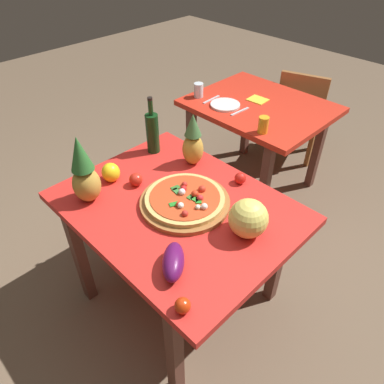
# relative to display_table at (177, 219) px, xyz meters

# --- Properties ---
(ground_plane) EXTENTS (10.00, 10.00, 0.00)m
(ground_plane) POSITION_rel_display_table_xyz_m (0.00, 0.00, -0.67)
(ground_plane) COLOR brown
(display_table) EXTENTS (1.16, 0.90, 0.76)m
(display_table) POSITION_rel_display_table_xyz_m (0.00, 0.00, 0.00)
(display_table) COLOR brown
(display_table) RESTS_ON ground_plane
(background_table) EXTENTS (1.01, 0.83, 0.76)m
(background_table) POSITION_rel_display_table_xyz_m (-0.40, 1.22, -0.01)
(background_table) COLOR brown
(background_table) RESTS_ON ground_plane
(dining_chair) EXTENTS (0.50, 0.50, 0.85)m
(dining_chair) POSITION_rel_display_table_xyz_m (-0.39, 1.87, -0.19)
(dining_chair) COLOR #975D2D
(dining_chair) RESTS_ON ground_plane
(pizza_board) EXTENTS (0.45, 0.45, 0.02)m
(pizza_board) POSITION_rel_display_table_xyz_m (0.03, 0.03, 0.11)
(pizza_board) COLOR #975D2D
(pizza_board) RESTS_ON display_table
(pizza) EXTENTS (0.40, 0.40, 0.05)m
(pizza) POSITION_rel_display_table_xyz_m (0.03, 0.03, 0.14)
(pizza) COLOR tan
(pizza) RESTS_ON pizza_board
(wine_bottle) EXTENTS (0.08, 0.08, 0.35)m
(wine_bottle) POSITION_rel_display_table_xyz_m (-0.46, 0.24, 0.23)
(wine_bottle) COLOR #123515
(wine_bottle) RESTS_ON display_table
(pineapple_left) EXTENTS (0.12, 0.12, 0.31)m
(pineapple_left) POSITION_rel_display_table_xyz_m (-0.21, 0.32, 0.24)
(pineapple_left) COLOR gold
(pineapple_left) RESTS_ON display_table
(pineapple_right) EXTENTS (0.14, 0.14, 0.37)m
(pineapple_right) POSITION_rel_display_table_xyz_m (-0.35, -0.28, 0.26)
(pineapple_right) COLOR #B58F38
(pineapple_right) RESTS_ON display_table
(melon) EXTENTS (0.18, 0.18, 0.18)m
(melon) POSITION_rel_display_table_xyz_m (0.37, 0.09, 0.19)
(melon) COLOR #DFD25F
(melon) RESTS_ON display_table
(bell_pepper) EXTENTS (0.10, 0.10, 0.11)m
(bell_pepper) POSITION_rel_display_table_xyz_m (-0.40, -0.11, 0.15)
(bell_pepper) COLOR yellow
(bell_pepper) RESTS_ON display_table
(eggplant) EXTENTS (0.20, 0.21, 0.09)m
(eggplant) POSITION_rel_display_table_xyz_m (0.29, -0.28, 0.14)
(eggplant) COLOR #53114C
(eggplant) RESTS_ON display_table
(tomato_beside_pepper) EXTENTS (0.06, 0.06, 0.06)m
(tomato_beside_pepper) POSITION_rel_display_table_xyz_m (0.45, -0.39, 0.13)
(tomato_beside_pepper) COLOR red
(tomato_beside_pepper) RESTS_ON display_table
(tomato_near_board) EXTENTS (0.07, 0.07, 0.07)m
(tomato_near_board) POSITION_rel_display_table_xyz_m (-0.27, -0.04, 0.13)
(tomato_near_board) COLOR red
(tomato_near_board) RESTS_ON display_table
(tomato_by_bottle) EXTENTS (0.06, 0.06, 0.06)m
(tomato_by_bottle) POSITION_rel_display_table_xyz_m (0.11, 0.36, 0.13)
(tomato_by_bottle) COLOR red
(tomato_by_bottle) RESTS_ON display_table
(drinking_glass_juice) EXTENTS (0.07, 0.07, 0.11)m
(drinking_glass_juice) POSITION_rel_display_table_xyz_m (-0.13, 0.89, 0.15)
(drinking_glass_juice) COLOR gold
(drinking_glass_juice) RESTS_ON background_table
(drinking_glass_water) EXTENTS (0.07, 0.07, 0.11)m
(drinking_glass_water) POSITION_rel_display_table_xyz_m (-0.81, 0.98, 0.15)
(drinking_glass_water) COLOR silver
(drinking_glass_water) RESTS_ON background_table
(dinner_plate) EXTENTS (0.22, 0.22, 0.02)m
(dinner_plate) POSITION_rel_display_table_xyz_m (-0.56, 1.01, 0.10)
(dinner_plate) COLOR white
(dinner_plate) RESTS_ON background_table
(fork_utensil) EXTENTS (0.02, 0.18, 0.01)m
(fork_utensil) POSITION_rel_display_table_xyz_m (-0.70, 1.01, 0.10)
(fork_utensil) COLOR silver
(fork_utensil) RESTS_ON background_table
(knife_utensil) EXTENTS (0.03, 0.18, 0.01)m
(knife_utensil) POSITION_rel_display_table_xyz_m (-0.42, 1.01, 0.10)
(knife_utensil) COLOR silver
(knife_utensil) RESTS_ON background_table
(napkin_folded) EXTENTS (0.15, 0.13, 0.01)m
(napkin_folded) POSITION_rel_display_table_xyz_m (-0.45, 1.26, 0.10)
(napkin_folded) COLOR yellow
(napkin_folded) RESTS_ON background_table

